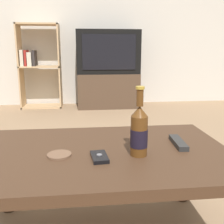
{
  "coord_description": "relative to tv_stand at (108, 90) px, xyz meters",
  "views": [
    {
      "loc": [
        -0.06,
        -0.98,
        0.79
      ],
      "look_at": [
        0.07,
        0.24,
        0.51
      ],
      "focal_mm": 42.0,
      "sensor_mm": 36.0,
      "label": 1
    }
  ],
  "objects": [
    {
      "name": "tv_stand",
      "position": [
        0.0,
        0.0,
        0.0
      ],
      "size": [
        0.86,
        0.44,
        0.48
      ],
      "color": "#4C3828",
      "rests_on": "ground_plane"
    },
    {
      "name": "remote_control",
      "position": [
        0.05,
        -2.7,
        0.18
      ],
      "size": [
        0.05,
        0.16,
        0.02
      ],
      "rotation": [
        0.0,
        0.0,
        -0.06
      ],
      "color": "#282828",
      "rests_on": "coffee_table"
    },
    {
      "name": "back_wall",
      "position": [
        -0.28,
        0.29,
        1.06
      ],
      "size": [
        8.0,
        0.05,
        2.6
      ],
      "color": "beige",
      "rests_on": "ground_plane"
    },
    {
      "name": "beer_bottle",
      "position": [
        -0.14,
        -2.79,
        0.26
      ],
      "size": [
        0.07,
        0.07,
        0.26
      ],
      "color": "#563314",
      "rests_on": "coffee_table"
    },
    {
      "name": "cell_phone",
      "position": [
        -0.29,
        -2.81,
        0.17
      ],
      "size": [
        0.07,
        0.11,
        0.02
      ],
      "rotation": [
        0.0,
        0.0,
        0.1
      ],
      "color": "black",
      "rests_on": "coffee_table"
    },
    {
      "name": "coaster",
      "position": [
        -0.44,
        -2.77,
        0.17
      ],
      "size": [
        0.09,
        0.09,
        0.01
      ],
      "color": "brown",
      "rests_on": "coffee_table"
    },
    {
      "name": "coffee_table",
      "position": [
        -0.28,
        -2.73,
        0.1
      ],
      "size": [
        1.03,
        0.65,
        0.41
      ],
      "color": "#422B1C",
      "rests_on": "ground_plane"
    },
    {
      "name": "bookshelf",
      "position": [
        -0.98,
        0.08,
        0.36
      ],
      "size": [
        0.56,
        0.3,
        1.15
      ],
      "color": "tan",
      "rests_on": "ground_plane"
    },
    {
      "name": "television",
      "position": [
        0.0,
        -0.0,
        0.53
      ],
      "size": [
        0.86,
        0.38,
        0.59
      ],
      "color": "black",
      "rests_on": "tv_stand"
    }
  ]
}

